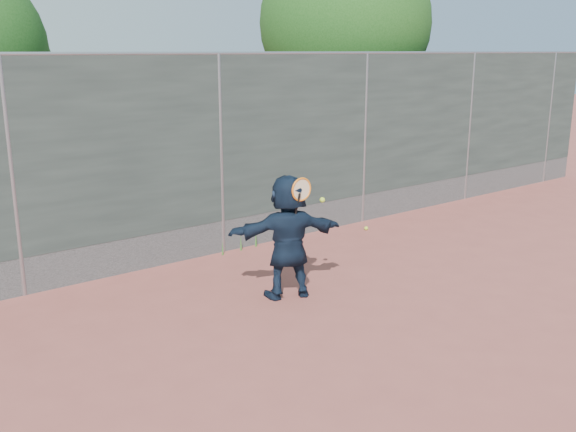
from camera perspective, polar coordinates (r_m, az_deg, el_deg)
ground at (r=7.51m, az=8.83°, el=-9.55°), size 80.00×80.00×0.00m
player at (r=8.00m, az=0.00°, el=-1.83°), size 1.54×0.95×1.58m
ball_ground at (r=11.26m, az=6.96°, el=-1.09°), size 0.07×0.07×0.07m
fence at (r=9.70m, az=-6.00°, el=5.79°), size 20.00×0.06×3.03m
swing_action at (r=7.77m, az=1.37°, el=2.15°), size 0.59×0.16×0.51m
tree_right at (r=14.26m, az=5.49°, el=16.25°), size 3.78×3.60×5.39m
weed_clump at (r=10.08m, az=-4.01°, el=-2.28°), size 0.68×0.07×0.30m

